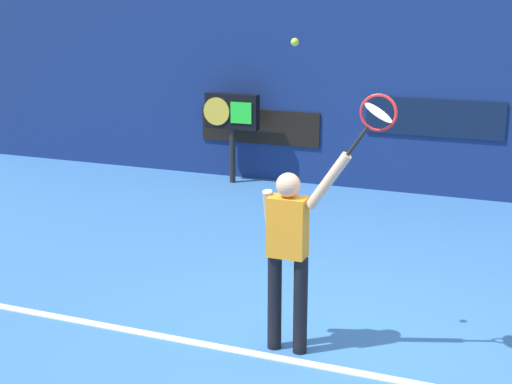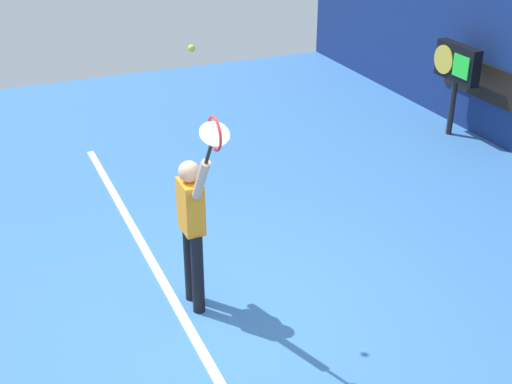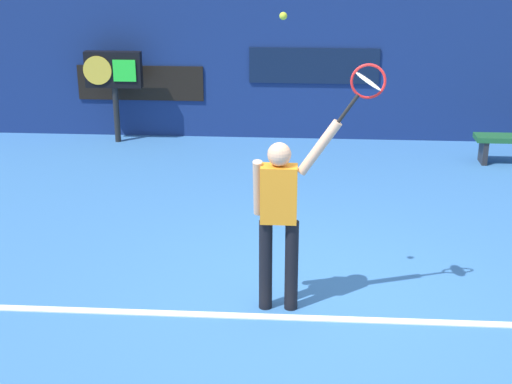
{
  "view_description": "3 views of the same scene",
  "coord_description": "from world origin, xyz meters",
  "px_view_note": "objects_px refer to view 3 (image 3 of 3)",
  "views": [
    {
      "loc": [
        1.68,
        -6.22,
        3.2
      ],
      "look_at": [
        -0.71,
        -0.2,
        1.46
      ],
      "focal_mm": 51.96,
      "sensor_mm": 36.0,
      "label": 1
    },
    {
      "loc": [
        5.6,
        -2.17,
        4.46
      ],
      "look_at": [
        -0.55,
        0.5,
        1.12
      ],
      "focal_mm": 48.96,
      "sensor_mm": 36.0,
      "label": 2
    },
    {
      "loc": [
        -0.16,
        -6.65,
        3.56
      ],
      "look_at": [
        -0.6,
        -0.12,
        1.14
      ],
      "focal_mm": 51.27,
      "sensor_mm": 36.0,
      "label": 3
    }
  ],
  "objects_px": {
    "tennis_player": "(280,212)",
    "scoreboard_clock": "(113,73)",
    "tennis_racket": "(366,85)",
    "tennis_ball": "(283,16)"
  },
  "relations": [
    {
      "from": "tennis_racket",
      "to": "tennis_ball",
      "type": "bearing_deg",
      "value": 174.34
    },
    {
      "from": "scoreboard_clock",
      "to": "tennis_racket",
      "type": "bearing_deg",
      "value": -56.39
    },
    {
      "from": "tennis_racket",
      "to": "tennis_ball",
      "type": "distance_m",
      "value": 0.93
    },
    {
      "from": "tennis_ball",
      "to": "scoreboard_clock",
      "type": "xyz_separation_m",
      "value": [
        -3.01,
        5.55,
        -1.61
      ]
    },
    {
      "from": "tennis_player",
      "to": "tennis_ball",
      "type": "relative_size",
      "value": 28.2
    },
    {
      "from": "tennis_player",
      "to": "scoreboard_clock",
      "type": "height_order",
      "value": "tennis_player"
    },
    {
      "from": "tennis_ball",
      "to": "tennis_player",
      "type": "bearing_deg",
      "value": -96.53
    },
    {
      "from": "scoreboard_clock",
      "to": "tennis_ball",
      "type": "bearing_deg",
      "value": -61.57
    },
    {
      "from": "tennis_player",
      "to": "tennis_racket",
      "type": "distance_m",
      "value": 1.43
    },
    {
      "from": "tennis_player",
      "to": "tennis_racket",
      "type": "relative_size",
      "value": 3.21
    }
  ]
}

